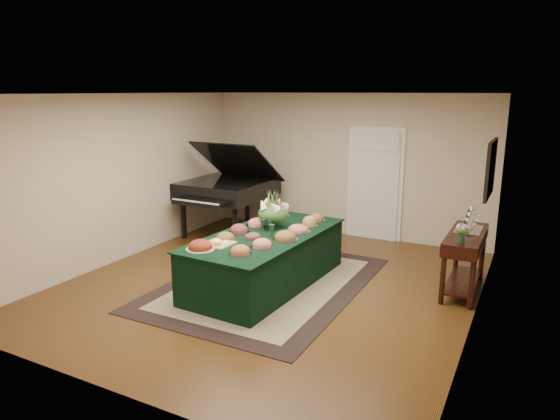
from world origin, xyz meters
The scene contains 14 objects.
ground centered at (0.00, 0.00, 0.00)m, with size 6.00×6.00×0.00m, color black.
area_rug centered at (-0.06, 0.01, 0.01)m, with size 2.59×3.62×0.01m.
kitchen_doorway centered at (0.60, 2.97, 1.02)m, with size 1.05×0.07×2.10m.
buffet_table centered at (-0.06, -0.01, 0.38)m, with size 1.40×2.74×0.76m.
food_platters centered at (-0.08, -0.04, 0.81)m, with size 1.14×2.37×0.15m.
cutting_board centered at (-0.38, -0.72, 0.79)m, with size 0.38×0.38×0.10m.
green_goblets centered at (-0.07, 0.07, 0.85)m, with size 0.32×0.33×0.18m.
floral_centerpiece centered at (-0.14, 0.34, 1.03)m, with size 0.45×0.45×0.45m.
grand_piano centered at (-1.98, 1.91, 0.92)m, with size 1.63×1.83×1.82m.
wicker_basket centered at (-1.03, 1.25, 0.12)m, with size 0.38×0.38×0.24m, color #9A6C3E.
mahogany_sideboard centered at (2.50, 1.03, 0.66)m, with size 0.45×1.37×0.85m.
tea_service centered at (2.50, 1.24, 0.96)m, with size 0.34×0.58×0.30m.
pink_bouquet centered at (2.50, 0.53, 1.01)m, with size 0.20×0.20×0.25m.
wall_painting centered at (2.72, 1.03, 1.75)m, with size 0.05×0.95×0.75m.
Camera 1 is at (3.26, -5.95, 2.74)m, focal length 32.00 mm.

